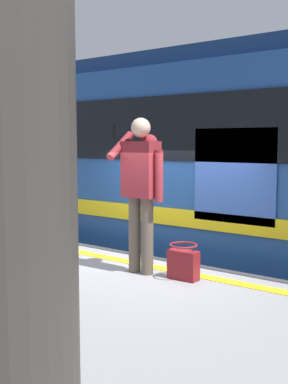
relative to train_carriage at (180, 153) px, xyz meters
The scene contains 7 objects.
ground_plane 3.35m from the train_carriage, 112.33° to the left, with size 26.64×26.64×0.00m, color #3D3D3F.
safety_line 2.90m from the train_carriage, 109.81° to the left, with size 17.41×0.16×0.01m, color yellow.
track_rail_near 2.60m from the train_carriage, 141.00° to the left, with size 23.09×0.08×0.16m, color slate.
track_rail_far 2.61m from the train_carriage, 140.49° to the right, with size 23.09×0.08×0.16m, color slate.
train_carriage is the anchor object (origin of this frame).
passenger 2.98m from the train_carriage, 114.11° to the left, with size 0.57×0.55×1.77m.
handbag 3.36m from the train_carriage, 123.30° to the left, with size 0.34×0.31×0.39m.
Camera 1 is at (-3.48, 4.74, 2.62)m, focal length 43.49 mm.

